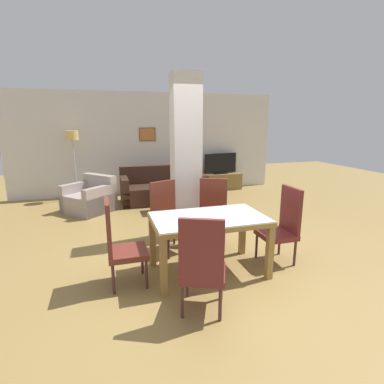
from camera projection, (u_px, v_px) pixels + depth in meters
ground_plane at (208, 271)px, 3.99m from camera, size 18.00×18.00×0.00m
back_wall at (149, 144)px, 8.18m from camera, size 7.20×0.09×2.70m
divider_pillar at (186, 158)px, 4.98m from camera, size 0.46×0.36×2.70m
dining_table at (209, 229)px, 3.85m from camera, size 1.45×0.87×0.77m
dining_chair_near_left at (202, 265)px, 2.99m from camera, size 0.61×0.61×1.07m
dining_chair_far_right at (213, 212)px, 4.73m from camera, size 0.61×0.61×1.07m
dining_chair_far_left at (167, 216)px, 4.55m from camera, size 0.60×0.60×1.07m
dining_chair_head_right at (283, 224)px, 4.17m from camera, size 0.46×0.46×1.07m
dining_chair_head_left at (119, 242)px, 3.55m from camera, size 0.46×0.46×1.07m
sofa at (163, 189)px, 7.46m from camera, size 2.06×0.91×0.86m
armchair at (90, 199)px, 6.60m from camera, size 1.23×1.23×0.78m
coffee_table at (169, 202)px, 6.60m from camera, size 0.73×0.49×0.42m
bottle at (168, 189)px, 6.51m from camera, size 0.07×0.07×0.26m
tv_stand at (220, 181)px, 8.73m from camera, size 1.21×0.40×0.47m
tv_screen at (221, 164)px, 8.61m from camera, size 1.02×0.27×0.59m
floor_lamp at (73, 142)px, 7.29m from camera, size 0.30×0.30×1.72m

